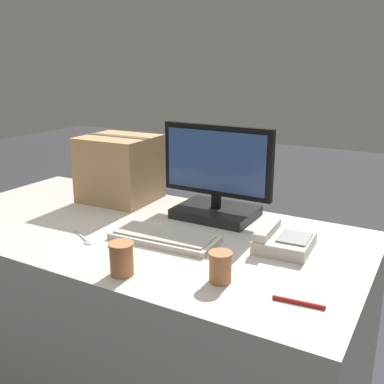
{
  "coord_description": "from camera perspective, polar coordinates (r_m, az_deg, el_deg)",
  "views": [
    {
      "loc": [
        1.03,
        -1.36,
        1.38
      ],
      "look_at": [
        0.19,
        0.11,
        0.88
      ],
      "focal_mm": 42.0,
      "sensor_mm": 36.0,
      "label": 1
    }
  ],
  "objects": [
    {
      "name": "keyboard",
      "position": [
        1.69,
        -3.53,
        -5.75
      ],
      "size": [
        0.41,
        0.19,
        0.03
      ],
      "rotation": [
        0.0,
        0.0,
        0.06
      ],
      "color": "beige",
      "rests_on": "office_desk"
    },
    {
      "name": "spoon",
      "position": [
        1.74,
        -13.4,
        -5.93
      ],
      "size": [
        0.15,
        0.09,
        0.0
      ],
      "rotation": [
        0.0,
        0.0,
        5.79
      ],
      "color": "#B2B2B7",
      "rests_on": "office_desk"
    },
    {
      "name": "desk_phone",
      "position": [
        1.64,
        11.47,
        -6.13
      ],
      "size": [
        0.2,
        0.22,
        0.08
      ],
      "rotation": [
        0.0,
        0.0,
        0.06
      ],
      "color": "beige",
      "rests_on": "office_desk"
    },
    {
      "name": "pen_marker",
      "position": [
        1.31,
        13.39,
        -13.46
      ],
      "size": [
        0.15,
        0.03,
        0.01
      ],
      "rotation": [
        0.0,
        0.0,
        3.24
      ],
      "color": "red",
      "rests_on": "office_desk"
    },
    {
      "name": "ground_plane",
      "position": [
        2.2,
        -6.33,
        -22.72
      ],
      "size": [
        12.0,
        12.0,
        0.0
      ],
      "primitive_type": "plane",
      "color": "#38383D"
    },
    {
      "name": "office_desk",
      "position": [
        1.99,
        -6.67,
        -14.48
      ],
      "size": [
        1.8,
        0.9,
        0.73
      ],
      "color": "beige",
      "rests_on": "ground_plane"
    },
    {
      "name": "cardboard_box",
      "position": [
        2.16,
        -9.18,
        2.97
      ],
      "size": [
        0.34,
        0.31,
        0.31
      ],
      "rotation": [
        0.0,
        0.0,
        0.04
      ],
      "color": "tan",
      "rests_on": "office_desk"
    },
    {
      "name": "monitor",
      "position": [
        1.9,
        3.1,
        1.19
      ],
      "size": [
        0.49,
        0.25,
        0.39
      ],
      "color": "black",
      "rests_on": "office_desk"
    },
    {
      "name": "paper_cup_left",
      "position": [
        1.43,
        -8.93,
        -8.36
      ],
      "size": [
        0.08,
        0.08,
        0.11
      ],
      "color": "#BC7547",
      "rests_on": "office_desk"
    },
    {
      "name": "paper_cup_right",
      "position": [
        1.38,
        3.61,
        -9.48
      ],
      "size": [
        0.07,
        0.07,
        0.1
      ],
      "color": "#BC7547",
      "rests_on": "office_desk"
    }
  ]
}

